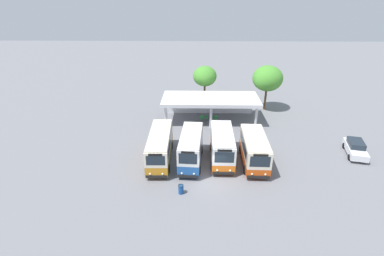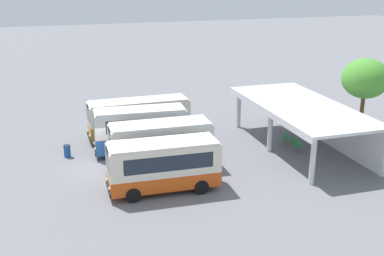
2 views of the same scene
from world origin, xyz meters
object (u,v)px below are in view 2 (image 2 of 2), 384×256
object	(u,v)px
litter_bin_apron	(67,151)
waiting_chair_fourth_seat	(298,146)
waiting_chair_second_from_end	(291,140)
waiting_chair_end_by_column	(285,137)
city_bus_nearest_orange	(139,117)
city_bus_middle_cream	(160,144)
city_bus_second_in_row	(140,129)
waiting_chair_middle_seat	(295,143)
city_bus_fourth_amber	(163,164)

from	to	relation	value
litter_bin_apron	waiting_chair_fourth_seat	bearing A→B (deg)	75.95
waiting_chair_second_from_end	waiting_chair_fourth_seat	world-z (taller)	same
waiting_chair_end_by_column	waiting_chair_second_from_end	world-z (taller)	same
waiting_chair_end_by_column	city_bus_nearest_orange	bearing A→B (deg)	-113.36
litter_bin_apron	waiting_chair_second_from_end	bearing A→B (deg)	80.66
city_bus_middle_cream	waiting_chair_fourth_seat	xyz separation A→B (m)	(-0.01, 10.47, -1.29)
city_bus_second_in_row	waiting_chair_fourth_seat	distance (m)	11.73
waiting_chair_middle_seat	litter_bin_apron	bearing A→B (deg)	-101.69
waiting_chair_end_by_column	litter_bin_apron	xyz separation A→B (m)	(-2.03, -16.41, -0.07)
city_bus_nearest_orange	waiting_chair_second_from_end	xyz separation A→B (m)	(5.27, 10.73, -1.23)
city_bus_second_in_row	litter_bin_apron	world-z (taller)	city_bus_second_in_row
waiting_chair_middle_seat	litter_bin_apron	distance (m)	16.86
city_bus_middle_cream	waiting_chair_second_from_end	xyz separation A→B (m)	(-1.40, 10.58, -1.29)
waiting_chair_end_by_column	litter_bin_apron	world-z (taller)	litter_bin_apron
city_bus_second_in_row	city_bus_middle_cream	world-z (taller)	city_bus_second_in_row
waiting_chair_end_by_column	waiting_chair_fourth_seat	distance (m)	2.08
city_bus_second_in_row	waiting_chair_second_from_end	world-z (taller)	city_bus_second_in_row
city_bus_second_in_row	city_bus_fourth_amber	world-z (taller)	city_bus_second_in_row
city_bus_second_in_row	waiting_chair_second_from_end	distance (m)	11.53
waiting_chair_second_from_end	litter_bin_apron	xyz separation A→B (m)	(-2.72, -16.54, -0.07)
city_bus_second_in_row	waiting_chair_end_by_column	xyz separation A→B (m)	(1.24, 11.15, -1.35)
city_bus_fourth_amber	litter_bin_apron	bearing A→B (deg)	-144.50
city_bus_second_in_row	litter_bin_apron	xyz separation A→B (m)	(-0.78, -5.25, -1.42)
city_bus_fourth_amber	waiting_chair_second_from_end	distance (m)	12.24
waiting_chair_second_from_end	city_bus_fourth_amber	bearing A→B (deg)	-67.11
waiting_chair_middle_seat	litter_bin_apron	size ratio (longest dim) A/B	0.96
waiting_chair_end_by_column	waiting_chair_middle_seat	size ratio (longest dim) A/B	1.00
city_bus_nearest_orange	city_bus_second_in_row	xyz separation A→B (m)	(3.34, -0.55, 0.11)
city_bus_middle_cream	waiting_chair_end_by_column	size ratio (longest dim) A/B	8.06
city_bus_fourth_amber	waiting_chair_end_by_column	world-z (taller)	city_bus_fourth_amber
city_bus_second_in_row	waiting_chair_fourth_seat	xyz separation A→B (m)	(3.33, 11.17, -1.35)
city_bus_middle_cream	waiting_chair_middle_seat	xyz separation A→B (m)	(-0.70, 10.56, -1.29)
city_bus_second_in_row	waiting_chair_middle_seat	size ratio (longest dim) A/B	7.93
city_bus_second_in_row	city_bus_middle_cream	xyz separation A→B (m)	(3.34, 0.70, -0.06)
city_bus_second_in_row	city_bus_fourth_amber	bearing A→B (deg)	0.57
city_bus_middle_cream	litter_bin_apron	size ratio (longest dim) A/B	7.70
city_bus_fourth_amber	waiting_chair_second_from_end	xyz separation A→B (m)	(-4.74, 11.22, -1.23)
waiting_chair_end_by_column	city_bus_middle_cream	bearing A→B (deg)	-78.67
city_bus_second_in_row	waiting_chair_end_by_column	world-z (taller)	city_bus_second_in_row
waiting_chair_fourth_seat	city_bus_middle_cream	bearing A→B (deg)	-89.94
city_bus_nearest_orange	waiting_chair_end_by_column	distance (m)	11.62
city_bus_second_in_row	waiting_chair_end_by_column	bearing A→B (deg)	83.64
waiting_chair_fourth_seat	litter_bin_apron	xyz separation A→B (m)	(-4.11, -16.42, -0.07)
waiting_chair_middle_seat	city_bus_second_in_row	bearing A→B (deg)	-103.16
waiting_chair_end_by_column	waiting_chair_fourth_seat	bearing A→B (deg)	0.39
city_bus_second_in_row	waiting_chair_second_from_end	size ratio (longest dim) A/B	7.93
city_bus_second_in_row	waiting_chair_middle_seat	distance (m)	11.64
waiting_chair_end_by_column	waiting_chair_middle_seat	distance (m)	1.39
city_bus_fourth_amber	waiting_chair_fourth_seat	distance (m)	11.66
city_bus_fourth_amber	city_bus_middle_cream	bearing A→B (deg)	169.20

